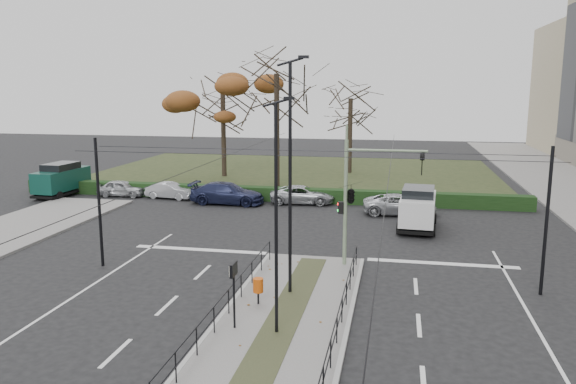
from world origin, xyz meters
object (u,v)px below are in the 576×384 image
rust_tree (223,91)px  bare_tree_center (351,104)px  info_panel (234,277)px  streetlamp_median_far (291,176)px  parked_car_second (170,191)px  white_van (418,207)px  parked_car_first (122,188)px  parked_car_third (227,193)px  green_van (62,179)px  litter_bin (258,286)px  parked_car_fifth (400,205)px  parked_car_fourth (302,195)px  streetlamp_median_near (277,217)px  bare_tree_near (277,82)px  traffic_light (353,193)px

rust_tree → bare_tree_center: size_ratio=1.09×
info_panel → streetlamp_median_far: streetlamp_median_far is taller
parked_car_second → white_van: bearing=-102.0°
parked_car_first → parked_car_second: size_ratio=1.01×
parked_car_third → parked_car_second: bearing=78.0°
streetlamp_median_far → green_van: size_ratio=1.78×
litter_bin → streetlamp_median_far: 4.34m
litter_bin → info_panel: 2.50m
info_panel → parked_car_fifth: bearing=74.1°
parked_car_fourth → bare_tree_center: bare_tree_center is taller
streetlamp_median_near → parked_car_first: size_ratio=2.11×
streetlamp_median_near → parked_car_second: size_ratio=2.12×
white_van → parked_car_fifth: 3.85m
streetlamp_median_far → white_van: size_ratio=1.92×
bare_tree_near → parked_car_fifth: bare_tree_near is taller
parked_car_first → parked_car_third: (8.78, -1.17, 0.14)m
rust_tree → bare_tree_near: bearing=-37.5°
rust_tree → bare_tree_near: (6.05, -4.65, 0.72)m
info_panel → parked_car_fourth: 21.81m
parked_car_third → rust_tree: (-3.96, 11.86, 7.16)m
litter_bin → streetlamp_median_near: bearing=-62.0°
traffic_light → white_van: bearing=68.3°
green_van → bare_tree_near: 18.40m
rust_tree → bare_tree_center: rust_tree is taller
litter_bin → streetlamp_median_near: size_ratio=0.13×
white_van → rust_tree: 24.79m
white_van → bare_tree_near: bearing=132.7°
traffic_light → parked_car_fifth: traffic_light is taller
parked_car_second → green_van: green_van is taller
parked_car_first → parked_car_fourth: parked_car_fourth is taller
streetlamp_median_far → parked_car_fifth: streetlamp_median_far is taller
info_panel → green_van: 29.10m
white_van → bare_tree_center: size_ratio=0.51×
parked_car_first → streetlamp_median_far: bearing=-140.3°
litter_bin → green_van: bearing=137.1°
bare_tree_center → parked_car_fifth: bearing=-74.5°
streetlamp_median_near → rust_tree: bearing=110.4°
streetlamp_median_far → streetlamp_median_near: bearing=-86.0°
rust_tree → streetlamp_median_far: bearing=-67.6°
streetlamp_median_far → traffic_light: bearing=62.6°
info_panel → parked_car_third: size_ratio=0.43×
white_van → rust_tree: (-17.12, 16.64, 6.65)m
litter_bin → bare_tree_near: bearing=100.7°
litter_bin → bare_tree_center: bare_tree_center is taller
streetlamp_median_far → bare_tree_center: size_ratio=0.97×
rust_tree → white_van: bearing=-44.2°
parked_car_fourth → parked_car_third: bearing=97.0°
parked_car_fifth → info_panel: bearing=159.9°
parked_car_first → parked_car_second: bearing=-94.7°
parked_car_first → bare_tree_near: (10.86, 6.04, 8.02)m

